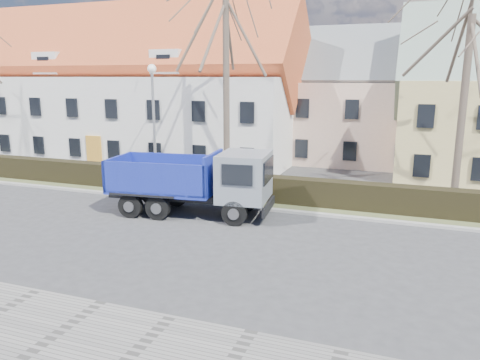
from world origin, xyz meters
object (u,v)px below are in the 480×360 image
at_px(parked_car_a, 152,163).
at_px(dump_truck, 185,181).
at_px(cart_frame, 144,191).
at_px(streetlight, 154,127).

bearing_deg(parked_car_a, dump_truck, -146.69).
height_order(dump_truck, cart_frame, dump_truck).
bearing_deg(cart_frame, parked_car_a, 116.88).
bearing_deg(cart_frame, streetlight, 103.13).
bearing_deg(parked_car_a, cart_frame, -159.33).
bearing_deg(dump_truck, cart_frame, 142.70).
xyz_separation_m(streetlight, parked_car_a, (-2.33, 3.45, -2.83)).
bearing_deg(cart_frame, dump_truck, -30.89).
distance_m(streetlight, cart_frame, 3.89).
relative_size(dump_truck, streetlight, 1.10).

